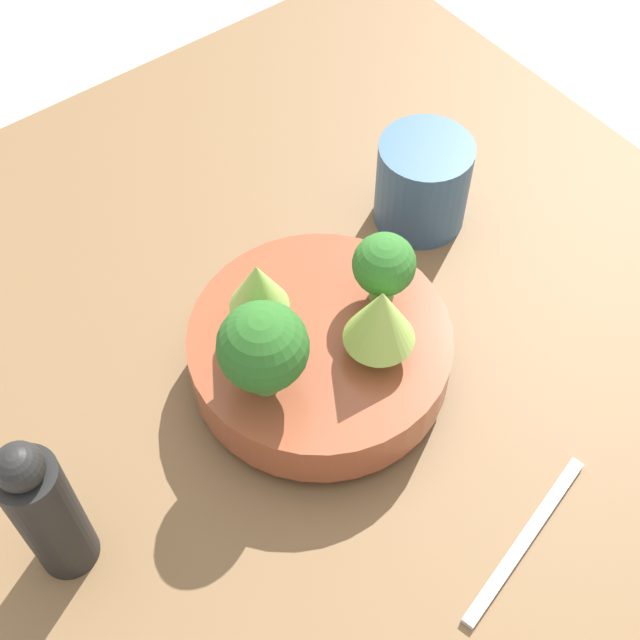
{
  "coord_description": "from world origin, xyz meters",
  "views": [
    {
      "loc": [
        -0.26,
        -0.33,
        0.68
      ],
      "look_at": [
        -0.02,
        -0.02,
        0.12
      ],
      "focal_mm": 50.0,
      "sensor_mm": 36.0,
      "label": 1
    }
  ],
  "objects_px": {
    "cup": "(423,183)",
    "pepper_mill": "(46,511)",
    "fork": "(525,539)",
    "bowl": "(320,352)"
  },
  "relations": [
    {
      "from": "cup",
      "to": "fork",
      "type": "height_order",
      "value": "cup"
    },
    {
      "from": "cup",
      "to": "pepper_mill",
      "type": "distance_m",
      "value": 0.44
    },
    {
      "from": "cup",
      "to": "fork",
      "type": "bearing_deg",
      "value": -117.1
    },
    {
      "from": "bowl",
      "to": "pepper_mill",
      "type": "distance_m",
      "value": 0.24
    },
    {
      "from": "bowl",
      "to": "pepper_mill",
      "type": "bearing_deg",
      "value": -177.42
    },
    {
      "from": "cup",
      "to": "pepper_mill",
      "type": "bearing_deg",
      "value": -167.19
    },
    {
      "from": "cup",
      "to": "bowl",
      "type": "bearing_deg",
      "value": -155.0
    },
    {
      "from": "cup",
      "to": "pepper_mill",
      "type": "xyz_separation_m",
      "value": [
        -0.42,
        -0.1,
        0.03
      ]
    },
    {
      "from": "cup",
      "to": "fork",
      "type": "distance_m",
      "value": 0.33
    },
    {
      "from": "fork",
      "to": "bowl",
      "type": "bearing_deg",
      "value": 99.01
    }
  ]
}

